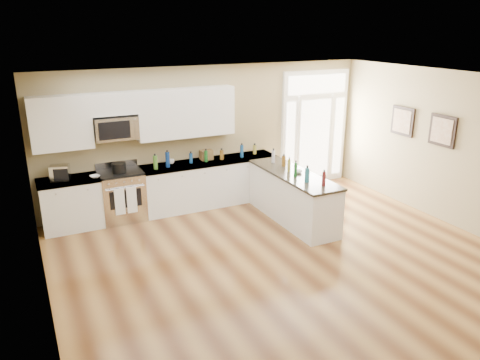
# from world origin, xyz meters

# --- Properties ---
(ground) EXTENTS (8.00, 8.00, 0.00)m
(ground) POSITION_xyz_m (0.00, 0.00, 0.00)
(ground) COLOR #533017
(room_shell) EXTENTS (8.00, 8.00, 8.00)m
(room_shell) POSITION_xyz_m (0.00, 0.00, 1.71)
(room_shell) COLOR #998A61
(room_shell) RESTS_ON ground
(back_cabinet_left) EXTENTS (1.10, 0.66, 0.94)m
(back_cabinet_left) POSITION_xyz_m (-2.87, 3.69, 0.44)
(back_cabinet_left) COLOR white
(back_cabinet_left) RESTS_ON ground
(back_cabinet_right) EXTENTS (2.85, 0.66, 0.94)m
(back_cabinet_right) POSITION_xyz_m (-0.16, 3.69, 0.44)
(back_cabinet_right) COLOR white
(back_cabinet_right) RESTS_ON ground
(peninsula_cabinet) EXTENTS (0.69, 2.32, 0.94)m
(peninsula_cabinet) POSITION_xyz_m (0.93, 2.24, 0.43)
(peninsula_cabinet) COLOR white
(peninsula_cabinet) RESTS_ON ground
(upper_cabinet_left) EXTENTS (1.04, 0.33, 0.95)m
(upper_cabinet_left) POSITION_xyz_m (-2.88, 3.83, 1.93)
(upper_cabinet_left) COLOR white
(upper_cabinet_left) RESTS_ON room_shell
(upper_cabinet_right) EXTENTS (1.94, 0.33, 0.95)m
(upper_cabinet_right) POSITION_xyz_m (-0.57, 3.83, 1.93)
(upper_cabinet_right) COLOR white
(upper_cabinet_right) RESTS_ON room_shell
(upper_cabinet_short) EXTENTS (0.82, 0.33, 0.40)m
(upper_cabinet_short) POSITION_xyz_m (-1.95, 3.83, 2.20)
(upper_cabinet_short) COLOR white
(upper_cabinet_short) RESTS_ON room_shell
(microwave) EXTENTS (0.78, 0.41, 0.42)m
(microwave) POSITION_xyz_m (-1.95, 3.80, 1.76)
(microwave) COLOR silver
(microwave) RESTS_ON room_shell
(entry_door) EXTENTS (1.70, 0.10, 2.60)m
(entry_door) POSITION_xyz_m (2.55, 3.95, 1.30)
(entry_door) COLOR white
(entry_door) RESTS_ON ground
(wall_art_near) EXTENTS (0.05, 0.58, 0.58)m
(wall_art_near) POSITION_xyz_m (3.47, 2.20, 1.70)
(wall_art_near) COLOR black
(wall_art_near) RESTS_ON room_shell
(wall_art_far) EXTENTS (0.05, 0.58, 0.58)m
(wall_art_far) POSITION_xyz_m (3.47, 1.20, 1.70)
(wall_art_far) COLOR black
(wall_art_far) RESTS_ON room_shell
(kitchen_range) EXTENTS (0.80, 0.71, 1.08)m
(kitchen_range) POSITION_xyz_m (-1.96, 3.69, 0.48)
(kitchen_range) COLOR silver
(kitchen_range) RESTS_ON ground
(stockpot) EXTENTS (0.29, 0.29, 0.20)m
(stockpot) POSITION_xyz_m (-1.98, 3.65, 1.05)
(stockpot) COLOR black
(stockpot) RESTS_ON kitchen_range
(toaster_oven) EXTENTS (0.37, 0.32, 0.27)m
(toaster_oven) POSITION_xyz_m (-3.00, 3.70, 1.08)
(toaster_oven) COLOR silver
(toaster_oven) RESTS_ON back_cabinet_left
(cardboard_box) EXTENTS (0.25, 0.19, 0.20)m
(cardboard_box) POSITION_xyz_m (-0.19, 3.78, 1.04)
(cardboard_box) COLOR brown
(cardboard_box) RESTS_ON back_cabinet_right
(bowl_left) EXTENTS (0.22, 0.22, 0.04)m
(bowl_left) POSITION_xyz_m (-2.43, 3.57, 0.96)
(bowl_left) COLOR white
(bowl_left) RESTS_ON back_cabinet_left
(bowl_peninsula) EXTENTS (0.18, 0.18, 0.05)m
(bowl_peninsula) POSITION_xyz_m (1.01, 2.20, 0.96)
(bowl_peninsula) COLOR white
(bowl_peninsula) RESTS_ON peninsula_cabinet
(cup_counter) EXTENTS (0.13, 0.13, 0.09)m
(cup_counter) POSITION_xyz_m (-0.92, 3.82, 0.98)
(cup_counter) COLOR white
(cup_counter) RESTS_ON back_cabinet_right
(counter_bottles) EXTENTS (2.38, 2.41, 0.29)m
(counter_bottles) POSITION_xyz_m (0.19, 3.01, 1.06)
(counter_bottles) COLOR #19591E
(counter_bottles) RESTS_ON back_cabinet_right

